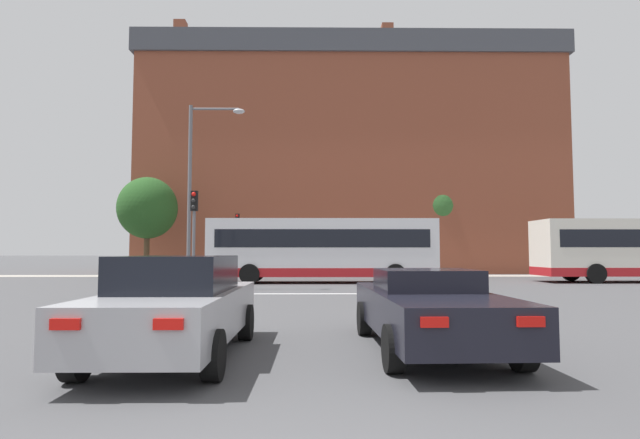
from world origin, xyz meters
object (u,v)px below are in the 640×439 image
(traffic_light_near_left, at_px, (194,224))
(traffic_light_far_left, at_px, (237,234))
(car_saloon_left, at_px, (178,305))
(bus_crossing_lead, at_px, (322,249))
(pedestrian_waiting, at_px, (229,259))
(car_roadster_right, at_px, (428,308))
(street_lamp_junction, at_px, (199,177))

(traffic_light_near_left, xyz_separation_m, traffic_light_far_left, (-0.26, 12.71, 0.04))
(car_saloon_left, relative_size, traffic_light_near_left, 1.17)
(bus_crossing_lead, xyz_separation_m, pedestrian_waiting, (-6.17, 7.80, -0.67))
(bus_crossing_lead, height_order, pedestrian_waiting, bus_crossing_lead)
(traffic_light_near_left, distance_m, pedestrian_waiting, 13.99)
(car_saloon_left, bearing_deg, car_roadster_right, 7.47)
(car_saloon_left, xyz_separation_m, pedestrian_waiting, (-3.69, 25.90, 0.30))
(car_saloon_left, bearing_deg, traffic_light_near_left, 102.71)
(car_saloon_left, distance_m, pedestrian_waiting, 26.16)
(car_roadster_right, distance_m, street_lamp_junction, 15.19)
(car_saloon_left, distance_m, street_lamp_junction, 14.32)
(traffic_light_near_left, xyz_separation_m, street_lamp_junction, (-0.16, 1.41, 2.09))
(car_roadster_right, xyz_separation_m, traffic_light_near_left, (-6.65, 11.52, 2.03))
(car_saloon_left, relative_size, car_roadster_right, 0.95)
(car_roadster_right, height_order, traffic_light_far_left, traffic_light_far_left)
(pedestrian_waiting, bearing_deg, street_lamp_junction, -130.92)
(bus_crossing_lead, bearing_deg, traffic_light_far_left, -140.75)
(traffic_light_near_left, relative_size, street_lamp_junction, 0.51)
(car_roadster_right, xyz_separation_m, street_lamp_junction, (-6.81, 12.94, 4.12))
(bus_crossing_lead, relative_size, street_lamp_junction, 1.47)
(car_roadster_right, bearing_deg, pedestrian_waiting, 105.10)
(car_saloon_left, height_order, traffic_light_far_left, traffic_light_far_left)
(bus_crossing_lead, bearing_deg, car_saloon_left, -7.79)
(car_saloon_left, relative_size, traffic_light_far_left, 1.15)
(car_saloon_left, bearing_deg, traffic_light_far_left, 96.91)
(car_saloon_left, xyz_separation_m, car_roadster_right, (3.95, 0.51, -0.10))
(traffic_light_far_left, distance_m, street_lamp_junction, 11.49)
(car_saloon_left, bearing_deg, bus_crossing_lead, 82.30)
(car_roadster_right, xyz_separation_m, pedestrian_waiting, (-7.65, 25.39, 0.40))
(traffic_light_near_left, height_order, street_lamp_junction, street_lamp_junction)
(street_lamp_junction, bearing_deg, car_roadster_right, -62.24)
(traffic_light_far_left, bearing_deg, car_roadster_right, -74.08)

